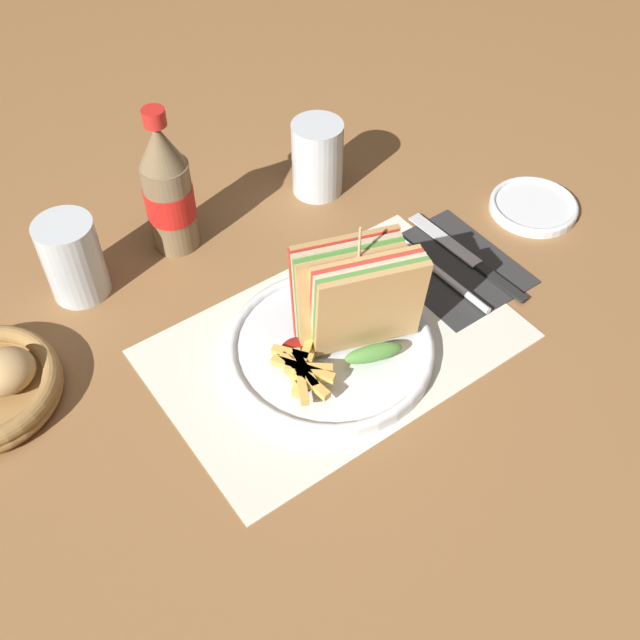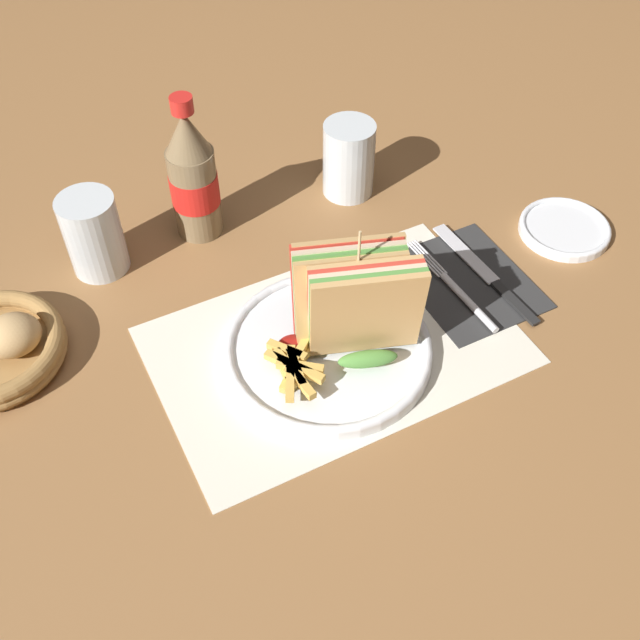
# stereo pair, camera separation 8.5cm
# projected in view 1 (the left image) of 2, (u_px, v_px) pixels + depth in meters

# --- Properties ---
(ground_plane) EXTENTS (4.00, 4.00, 0.00)m
(ground_plane) POSITION_uv_depth(u_px,v_px,m) (307.00, 351.00, 0.87)
(ground_plane) COLOR olive
(placemat) EXTENTS (0.42, 0.27, 0.00)m
(placemat) POSITION_uv_depth(u_px,v_px,m) (336.00, 343.00, 0.88)
(placemat) COLOR silver
(placemat) RESTS_ON ground_plane
(plate_main) EXTENTS (0.24, 0.24, 0.02)m
(plate_main) POSITION_uv_depth(u_px,v_px,m) (330.00, 348.00, 0.86)
(plate_main) COLOR white
(plate_main) RESTS_ON ground_plane
(club_sandwich) EXTENTS (0.14, 0.12, 0.16)m
(club_sandwich) POSITION_uv_depth(u_px,v_px,m) (357.00, 298.00, 0.82)
(club_sandwich) COLOR tan
(club_sandwich) RESTS_ON plate_main
(fries_pile) EXTENTS (0.07, 0.09, 0.02)m
(fries_pile) POSITION_uv_depth(u_px,v_px,m) (302.00, 369.00, 0.81)
(fries_pile) COLOR gold
(fries_pile) RESTS_ON plate_main
(ketchup_blob) EXTENTS (0.04, 0.03, 0.01)m
(ketchup_blob) POSITION_uv_depth(u_px,v_px,m) (296.00, 348.00, 0.84)
(ketchup_blob) COLOR maroon
(ketchup_blob) RESTS_ON plate_main
(napkin) EXTENTS (0.14, 0.17, 0.00)m
(napkin) POSITION_uv_depth(u_px,v_px,m) (451.00, 266.00, 0.96)
(napkin) COLOR #2D2D2D
(napkin) RESTS_ON ground_plane
(fork) EXTENTS (0.02, 0.18, 0.01)m
(fork) POSITION_uv_depth(u_px,v_px,m) (447.00, 278.00, 0.94)
(fork) COLOR silver
(fork) RESTS_ON napkin
(knife) EXTENTS (0.02, 0.20, 0.00)m
(knife) POSITION_uv_depth(u_px,v_px,m) (468.00, 257.00, 0.97)
(knife) COLOR black
(knife) RESTS_ON napkin
(coke_bottle_near) EXTENTS (0.06, 0.06, 0.20)m
(coke_bottle_near) POSITION_uv_depth(u_px,v_px,m) (168.00, 190.00, 0.93)
(coke_bottle_near) COLOR #7A6647
(coke_bottle_near) RESTS_ON ground_plane
(glass_near) EXTENTS (0.07, 0.07, 0.11)m
(glass_near) POSITION_uv_depth(u_px,v_px,m) (317.00, 162.00, 1.04)
(glass_near) COLOR silver
(glass_near) RESTS_ON ground_plane
(glass_far) EXTENTS (0.07, 0.07, 0.11)m
(glass_far) POSITION_uv_depth(u_px,v_px,m) (74.00, 263.00, 0.90)
(glass_far) COLOR silver
(glass_far) RESTS_ON ground_plane
(side_saucer) EXTENTS (0.12, 0.12, 0.01)m
(side_saucer) POSITION_uv_depth(u_px,v_px,m) (534.00, 206.00, 1.03)
(side_saucer) COLOR white
(side_saucer) RESTS_ON ground_plane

